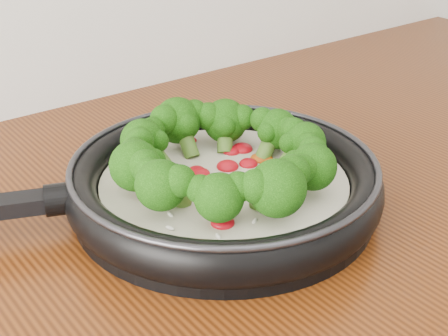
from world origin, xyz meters
TOP-DOWN VIEW (x-y plane):
  - skillet at (-0.09, 1.10)m, footprint 0.57×0.45m

SIDE VIEW (x-z plane):
  - skillet at x=-0.09m, z-range 0.89..0.99m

